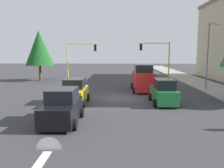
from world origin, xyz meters
TOP-DOWN VIEW (x-y plane):
  - ground_plane at (0.00, 0.00)m, footprint 120.00×120.00m
  - sidewalk_kerb at (-5.00, 10.50)m, footprint 80.00×4.00m
  - lane_arrow_near at (11.51, -3.00)m, footprint 2.40×1.10m
  - traffic_signal_far_left at (-14.00, 5.66)m, footprint 0.36×4.59m
  - traffic_signal_far_right at (-14.00, -5.65)m, footprint 0.36×4.59m
  - street_lamp_curbside at (-3.61, 9.20)m, footprint 2.15×0.28m
  - tree_opposite_side at (-12.00, -11.00)m, footprint 3.84×3.84m
  - delivery_van_red at (-3.74, 2.53)m, footprint 4.80×2.22m
  - car_green at (2.23, 3.51)m, footprint 3.93×1.92m
  - car_yellow at (2.40, -3.49)m, footprint 3.96×2.02m
  - car_black at (7.32, -3.30)m, footprint 3.93×2.09m

SIDE VIEW (x-z plane):
  - ground_plane at x=0.00m, z-range 0.00..0.00m
  - lane_arrow_near at x=11.51m, z-range -0.54..0.56m
  - sidewalk_kerb at x=-5.00m, z-range 0.00..0.15m
  - car_green at x=2.23m, z-range -0.09..1.88m
  - car_yellow at x=2.40m, z-range -0.09..1.88m
  - car_black at x=7.32m, z-range -0.09..1.88m
  - delivery_van_red at x=-3.74m, z-range -0.11..2.67m
  - traffic_signal_far_right at x=-14.00m, z-range 1.13..6.50m
  - traffic_signal_far_left at x=-14.00m, z-range 1.15..6.62m
  - street_lamp_curbside at x=-3.61m, z-range 0.85..7.85m
  - tree_opposite_side at x=-12.00m, z-range 1.09..8.09m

